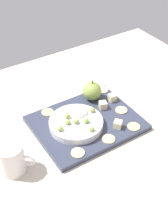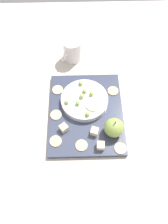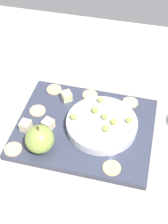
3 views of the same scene
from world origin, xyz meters
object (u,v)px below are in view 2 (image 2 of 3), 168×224
at_px(cheese_cube_1, 95,131).
at_px(cup, 72,50).
at_px(cracker_0, 56,115).
at_px(grape_5, 67,101).
at_px(apple_whole, 114,128).
at_px(cheese_cube_0, 64,128).
at_px(grape_4, 85,91).
at_px(cracker_1, 58,90).
at_px(grape_0, 92,94).
at_px(grape_1, 78,102).
at_px(cracker_2, 120,148).
at_px(cracker_5, 82,145).
at_px(apple_slice_0, 93,105).
at_px(grape_2, 88,114).
at_px(grape_3, 81,83).
at_px(cracker_4, 113,91).
at_px(cheese_cube_2, 101,146).
at_px(serving_dish, 84,100).
at_px(cracker_3, 56,141).
at_px(platter, 86,113).
at_px(grape_6, 82,96).

distance_m(cheese_cube_1, cup, 0.39).
distance_m(cracker_0, grape_5, 0.07).
relative_size(apple_whole, cheese_cube_0, 2.69).
distance_m(cheese_cube_0, grape_4, 0.17).
height_order(cheese_cube_0, grape_5, grape_5).
relative_size(cracker_1, grape_0, 2.30).
height_order(cheese_cube_0, grape_1, grape_1).
height_order(cracker_2, cracker_5, same).
distance_m(grape_0, apple_slice_0, 0.05).
relative_size(cracker_1, grape_2, 2.30).
xyz_separation_m(grape_3, grape_4, (0.04, 0.01, -0.00)).
xyz_separation_m(cracker_1, cracker_4, (0.01, 0.23, 0.00)).
bearing_deg(cheese_cube_1, cheese_cube_0, -98.80).
distance_m(cheese_cube_2, cracker_2, 0.07).
xyz_separation_m(cracker_1, apple_slice_0, (0.09, 0.14, 0.03)).
bearing_deg(apple_slice_0, grape_4, -154.54).
bearing_deg(serving_dish, cracker_0, -62.87).
xyz_separation_m(cracker_3, cracker_5, (0.02, 0.09, 0.00)).
height_order(apple_whole, grape_0, apple_whole).
relative_size(apple_whole, grape_5, 3.75).
height_order(grape_2, grape_5, same).
height_order(platter, cracker_5, cracker_5).
distance_m(cheese_cube_1, cheese_cube_2, 0.06).
relative_size(cracker_5, grape_3, 2.30).
xyz_separation_m(cheese_cube_1, cracker_5, (0.05, -0.05, -0.01)).
bearing_deg(cracker_0, cracker_3, 1.26).
relative_size(cracker_5, grape_0, 2.30).
relative_size(serving_dish, cracker_3, 4.24).
bearing_deg(cracker_3, grape_0, 142.83).
xyz_separation_m(cheese_cube_0, grape_2, (-0.04, 0.09, 0.02)).
distance_m(cheese_cube_0, grape_0, 0.17).
relative_size(platter, grape_0, 18.92).
xyz_separation_m(cheese_cube_2, grape_6, (-0.20, -0.06, 0.02)).
xyz_separation_m(cheese_cube_1, grape_6, (-0.14, -0.04, 0.02)).
distance_m(cheese_cube_1, grape_2, 0.07).
xyz_separation_m(grape_2, grape_6, (-0.08, -0.02, 0.00)).
bearing_deg(grape_2, grape_3, -171.06).
bearing_deg(platter, grape_5, -110.33).
bearing_deg(cheese_cube_2, cracker_0, -129.38).
relative_size(cracker_3, grape_4, 2.30).
height_order(cracker_5, grape_1, grape_1).
bearing_deg(cracker_3, cracker_4, 133.26).
bearing_deg(platter, grape_6, -163.25).
distance_m(cracker_3, cracker_4, 0.31).
distance_m(grape_1, apple_slice_0, 0.06).
relative_size(cracker_0, cup, 0.44).
bearing_deg(apple_slice_0, cracker_0, -79.46).
distance_m(platter, cracker_0, 0.12).
relative_size(platter, cheese_cube_1, 13.58).
xyz_separation_m(platter, cracker_4, (-0.09, 0.11, 0.01)).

